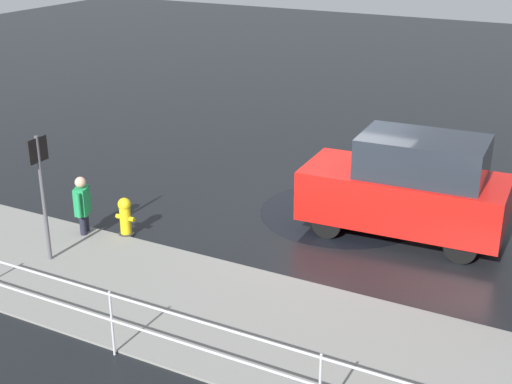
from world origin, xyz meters
TOP-DOWN VIEW (x-y plane):
  - ground_plane at (0.00, 0.00)m, footprint 60.00×60.00m
  - kerb_strip at (0.00, 4.20)m, footprint 24.00×3.20m
  - moving_hatchback at (-1.43, -0.10)m, footprint 3.99×1.91m
  - fire_hydrant at (3.43, 2.52)m, footprint 0.42×0.31m
  - pedestrian at (4.19, 2.86)m, footprint 0.37×0.53m
  - metal_railing at (-0.54, 5.86)m, footprint 9.70×0.04m
  - sign_post at (3.99, 4.05)m, footprint 0.07×0.44m
  - puddle_patch at (0.06, -0.54)m, footprint 3.51×3.51m

SIDE VIEW (x-z plane):
  - ground_plane at x=0.00m, z-range 0.00..0.00m
  - puddle_patch at x=0.06m, z-range 0.00..0.01m
  - kerb_strip at x=0.00m, z-range 0.00..0.04m
  - fire_hydrant at x=3.43m, z-range 0.00..0.80m
  - pedestrian at x=4.19m, z-range 0.07..1.29m
  - metal_railing at x=-0.54m, z-range 0.22..1.27m
  - moving_hatchback at x=-1.43m, z-range 0.00..2.06m
  - sign_post at x=3.99m, z-range 0.38..2.78m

